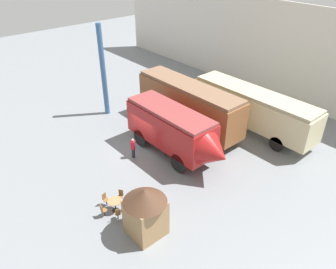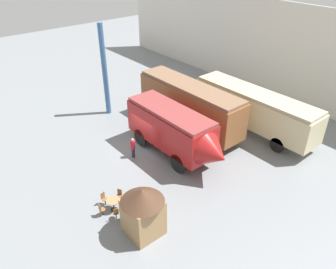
{
  "view_description": "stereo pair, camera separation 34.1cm",
  "coord_description": "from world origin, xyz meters",
  "px_view_note": "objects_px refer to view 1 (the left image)",
  "views": [
    {
      "loc": [
        16.96,
        -12.18,
        13.89
      ],
      "look_at": [
        1.75,
        1.0,
        1.6
      ],
      "focal_mm": 35.0,
      "sensor_mm": 36.0,
      "label": 1
    },
    {
      "loc": [
        17.18,
        -11.92,
        13.89
      ],
      "look_at": [
        1.75,
        1.0,
        1.6
      ],
      "focal_mm": 35.0,
      "sensor_mm": 36.0,
      "label": 2
    }
  ],
  "objects_px": {
    "ticket_kiosk": "(145,209)",
    "passenger_coach_wooden": "(189,103)",
    "visitor_person": "(133,147)",
    "cafe_chair_0": "(118,213)",
    "cafe_table_near": "(115,203)",
    "streamlined_locomotive": "(176,130)",
    "passenger_coach_vintage": "(253,107)"
  },
  "relations": [
    {
      "from": "cafe_chair_0",
      "to": "passenger_coach_vintage",
      "type": "bearing_deg",
      "value": -62.36
    },
    {
      "from": "cafe_table_near",
      "to": "visitor_person",
      "type": "xyz_separation_m",
      "value": [
        -3.74,
        3.99,
        0.26
      ]
    },
    {
      "from": "passenger_coach_wooden",
      "to": "ticket_kiosk",
      "type": "bearing_deg",
      "value": -54.93
    },
    {
      "from": "cafe_chair_0",
      "to": "visitor_person",
      "type": "relative_size",
      "value": 0.55
    },
    {
      "from": "cafe_table_near",
      "to": "ticket_kiosk",
      "type": "relative_size",
      "value": 0.28
    },
    {
      "from": "passenger_coach_wooden",
      "to": "cafe_chair_0",
      "type": "bearing_deg",
      "value": -64.0
    },
    {
      "from": "passenger_coach_vintage",
      "to": "passenger_coach_wooden",
      "type": "bearing_deg",
      "value": -134.74
    },
    {
      "from": "cafe_chair_0",
      "to": "visitor_person",
      "type": "bearing_deg",
      "value": -21.8
    },
    {
      "from": "visitor_person",
      "to": "ticket_kiosk",
      "type": "xyz_separation_m",
      "value": [
        6.21,
        -3.62,
        0.82
      ]
    },
    {
      "from": "passenger_coach_wooden",
      "to": "cafe_table_near",
      "type": "bearing_deg",
      "value": -66.76
    },
    {
      "from": "ticket_kiosk",
      "to": "cafe_chair_0",
      "type": "bearing_deg",
      "value": -159.28
    },
    {
      "from": "passenger_coach_vintage",
      "to": "ticket_kiosk",
      "type": "distance_m",
      "value": 13.73
    },
    {
      "from": "passenger_coach_vintage",
      "to": "streamlined_locomotive",
      "type": "relative_size",
      "value": 1.23
    },
    {
      "from": "passenger_coach_vintage",
      "to": "passenger_coach_wooden",
      "type": "height_order",
      "value": "passenger_coach_wooden"
    },
    {
      "from": "passenger_coach_wooden",
      "to": "cafe_table_near",
      "type": "relative_size",
      "value": 12.07
    },
    {
      "from": "ticket_kiosk",
      "to": "passenger_coach_wooden",
      "type": "bearing_deg",
      "value": 125.07
    },
    {
      "from": "cafe_chair_0",
      "to": "cafe_table_near",
      "type": "bearing_deg",
      "value": 0.0
    },
    {
      "from": "cafe_chair_0",
      "to": "passenger_coach_wooden",
      "type": "bearing_deg",
      "value": -42.01
    },
    {
      "from": "passenger_coach_wooden",
      "to": "ticket_kiosk",
      "type": "height_order",
      "value": "passenger_coach_wooden"
    },
    {
      "from": "visitor_person",
      "to": "cafe_chair_0",
      "type": "bearing_deg",
      "value": -43.79
    },
    {
      "from": "streamlined_locomotive",
      "to": "visitor_person",
      "type": "height_order",
      "value": "streamlined_locomotive"
    },
    {
      "from": "streamlined_locomotive",
      "to": "ticket_kiosk",
      "type": "relative_size",
      "value": 2.92
    },
    {
      "from": "streamlined_locomotive",
      "to": "cafe_chair_0",
      "type": "height_order",
      "value": "streamlined_locomotive"
    },
    {
      "from": "passenger_coach_wooden",
      "to": "passenger_coach_vintage",
      "type": "bearing_deg",
      "value": 45.26
    },
    {
      "from": "passenger_coach_vintage",
      "to": "ticket_kiosk",
      "type": "bearing_deg",
      "value": -76.79
    },
    {
      "from": "streamlined_locomotive",
      "to": "cafe_table_near",
      "type": "xyz_separation_m",
      "value": [
        1.82,
        -6.45,
        -1.6
      ]
    },
    {
      "from": "cafe_table_near",
      "to": "ticket_kiosk",
      "type": "xyz_separation_m",
      "value": [
        2.48,
        0.37,
        1.08
      ]
    },
    {
      "from": "cafe_chair_0",
      "to": "ticket_kiosk",
      "type": "distance_m",
      "value": 2.2
    },
    {
      "from": "passenger_coach_wooden",
      "to": "ticket_kiosk",
      "type": "relative_size",
      "value": 3.33
    },
    {
      "from": "cafe_table_near",
      "to": "passenger_coach_wooden",
      "type": "bearing_deg",
      "value": 113.24
    },
    {
      "from": "streamlined_locomotive",
      "to": "cafe_table_near",
      "type": "distance_m",
      "value": 6.89
    },
    {
      "from": "passenger_coach_wooden",
      "to": "ticket_kiosk",
      "type": "distance_m",
      "value": 11.83
    }
  ]
}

